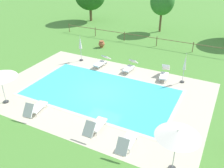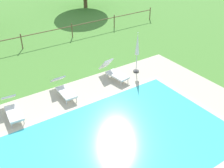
{
  "view_description": "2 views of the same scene",
  "coord_description": "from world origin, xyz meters",
  "px_view_note": "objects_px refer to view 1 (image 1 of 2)",
  "views": [
    {
      "loc": [
        7.62,
        -13.16,
        9.09
      ],
      "look_at": [
        0.66,
        0.5,
        0.6
      ],
      "focal_mm": 39.51,
      "sensor_mm": 36.0,
      "label": 1
    },
    {
      "loc": [
        -3.97,
        -6.45,
        7.48
      ],
      "look_at": [
        1.85,
        2.18,
        1.2
      ],
      "focal_mm": 44.0,
      "sensor_mm": 36.0,
      "label": 2
    }
  ],
  "objects_px": {
    "sun_lounger_north_far": "(164,73)",
    "sun_lounger_south_mid": "(127,142)",
    "patio_umbrella_closed_row_mid_west": "(80,44)",
    "tree_far_west": "(162,2)",
    "sun_lounger_south_near_corner": "(130,66)",
    "sun_lounger_north_mid": "(95,126)",
    "terracotta_urn_near_fence": "(102,44)",
    "sun_lounger_north_near_steps": "(102,62)",
    "sun_lounger_north_end": "(35,108)",
    "patio_umbrella_open_by_bench": "(178,134)",
    "patio_umbrella_closed_row_west": "(185,64)"
  },
  "relations": [
    {
      "from": "sun_lounger_north_far",
      "to": "patio_umbrella_closed_row_mid_west",
      "type": "xyz_separation_m",
      "value": [
        -7.79,
        -0.1,
        1.19
      ]
    },
    {
      "from": "patio_umbrella_closed_row_mid_west",
      "to": "tree_far_west",
      "type": "distance_m",
      "value": 12.72
    },
    {
      "from": "sun_lounger_north_mid",
      "to": "sun_lounger_south_mid",
      "type": "xyz_separation_m",
      "value": [
        2.13,
        -0.42,
        0.0
      ]
    },
    {
      "from": "sun_lounger_north_far",
      "to": "tree_far_west",
      "type": "height_order",
      "value": "tree_far_west"
    },
    {
      "from": "sun_lounger_south_mid",
      "to": "patio_umbrella_closed_row_mid_west",
      "type": "bearing_deg",
      "value": 134.6
    },
    {
      "from": "sun_lounger_south_near_corner",
      "to": "terracotta_urn_near_fence",
      "type": "relative_size",
      "value": 2.94
    },
    {
      "from": "sun_lounger_north_mid",
      "to": "sun_lounger_south_near_corner",
      "type": "xyz_separation_m",
      "value": [
        -1.41,
        8.16,
        -0.02
      ]
    },
    {
      "from": "terracotta_urn_near_fence",
      "to": "sun_lounger_south_near_corner",
      "type": "bearing_deg",
      "value": -37.86
    },
    {
      "from": "patio_umbrella_closed_row_west",
      "to": "tree_far_west",
      "type": "height_order",
      "value": "tree_far_west"
    },
    {
      "from": "sun_lounger_north_end",
      "to": "tree_far_west",
      "type": "distance_m",
      "value": 20.56
    },
    {
      "from": "sun_lounger_south_near_corner",
      "to": "patio_umbrella_closed_row_west",
      "type": "bearing_deg",
      "value": -1.36
    },
    {
      "from": "sun_lounger_north_mid",
      "to": "sun_lounger_north_end",
      "type": "distance_m",
      "value": 4.19
    },
    {
      "from": "sun_lounger_north_end",
      "to": "sun_lounger_south_mid",
      "type": "height_order",
      "value": "same"
    },
    {
      "from": "sun_lounger_south_mid",
      "to": "patio_umbrella_open_by_bench",
      "type": "bearing_deg",
      "value": -7.12
    },
    {
      "from": "sun_lounger_north_near_steps",
      "to": "sun_lounger_north_end",
      "type": "distance_m",
      "value": 8.11
    },
    {
      "from": "patio_umbrella_closed_row_mid_west",
      "to": "tree_far_west",
      "type": "bearing_deg",
      "value": 72.98
    },
    {
      "from": "sun_lounger_south_near_corner",
      "to": "patio_umbrella_closed_row_mid_west",
      "type": "relative_size",
      "value": 0.87
    },
    {
      "from": "sun_lounger_south_mid",
      "to": "tree_far_west",
      "type": "height_order",
      "value": "tree_far_west"
    },
    {
      "from": "sun_lounger_south_mid",
      "to": "terracotta_urn_near_fence",
      "type": "height_order",
      "value": "sun_lounger_south_mid"
    },
    {
      "from": "sun_lounger_north_far",
      "to": "patio_umbrella_closed_row_mid_west",
      "type": "height_order",
      "value": "patio_umbrella_closed_row_mid_west"
    },
    {
      "from": "terracotta_urn_near_fence",
      "to": "sun_lounger_north_far",
      "type": "bearing_deg",
      "value": -25.78
    },
    {
      "from": "sun_lounger_north_far",
      "to": "patio_umbrella_closed_row_west",
      "type": "xyz_separation_m",
      "value": [
        1.47,
        -0.09,
        1.11
      ]
    },
    {
      "from": "sun_lounger_south_near_corner",
      "to": "sun_lounger_south_mid",
      "type": "xyz_separation_m",
      "value": [
        3.53,
        -8.58,
        0.03
      ]
    },
    {
      "from": "sun_lounger_north_near_steps",
      "to": "sun_lounger_north_far",
      "type": "bearing_deg",
      "value": 2.39
    },
    {
      "from": "patio_umbrella_closed_row_west",
      "to": "tree_far_west",
      "type": "distance_m",
      "value": 13.39
    },
    {
      "from": "sun_lounger_south_near_corner",
      "to": "patio_umbrella_closed_row_west",
      "type": "height_order",
      "value": "patio_umbrella_closed_row_west"
    },
    {
      "from": "sun_lounger_south_near_corner",
      "to": "patio_umbrella_closed_row_mid_west",
      "type": "distance_m",
      "value": 4.96
    },
    {
      "from": "patio_umbrella_closed_row_west",
      "to": "terracotta_urn_near_fence",
      "type": "distance_m",
      "value": 10.11
    },
    {
      "from": "terracotta_urn_near_fence",
      "to": "sun_lounger_north_near_steps",
      "type": "bearing_deg",
      "value": -60.57
    },
    {
      "from": "sun_lounger_north_mid",
      "to": "patio_umbrella_closed_row_mid_west",
      "type": "relative_size",
      "value": 0.8
    },
    {
      "from": "sun_lounger_south_mid",
      "to": "terracotta_urn_near_fence",
      "type": "bearing_deg",
      "value": 124.15
    },
    {
      "from": "sun_lounger_south_near_corner",
      "to": "terracotta_urn_near_fence",
      "type": "height_order",
      "value": "sun_lounger_south_near_corner"
    },
    {
      "from": "patio_umbrella_closed_row_mid_west",
      "to": "terracotta_urn_near_fence",
      "type": "distance_m",
      "value": 4.06
    },
    {
      "from": "sun_lounger_north_near_steps",
      "to": "sun_lounger_north_end",
      "type": "xyz_separation_m",
      "value": [
        -0.2,
        -8.11,
        0.03
      ]
    },
    {
      "from": "sun_lounger_south_mid",
      "to": "sun_lounger_south_near_corner",
      "type": "bearing_deg",
      "value": 112.38
    },
    {
      "from": "sun_lounger_north_near_steps",
      "to": "tree_far_west",
      "type": "bearing_deg",
      "value": 83.23
    },
    {
      "from": "patio_umbrella_open_by_bench",
      "to": "sun_lounger_south_mid",
      "type": "bearing_deg",
      "value": 172.88
    },
    {
      "from": "sun_lounger_south_near_corner",
      "to": "sun_lounger_north_mid",
      "type": "bearing_deg",
      "value": -80.21
    },
    {
      "from": "terracotta_urn_near_fence",
      "to": "sun_lounger_north_end",
      "type": "bearing_deg",
      "value": -80.37
    },
    {
      "from": "sun_lounger_south_mid",
      "to": "patio_umbrella_closed_row_mid_west",
      "type": "relative_size",
      "value": 0.8
    },
    {
      "from": "sun_lounger_north_near_steps",
      "to": "patio_umbrella_open_by_bench",
      "type": "bearing_deg",
      "value": -45.25
    },
    {
      "from": "sun_lounger_south_near_corner",
      "to": "patio_umbrella_closed_row_mid_west",
      "type": "height_order",
      "value": "patio_umbrella_closed_row_mid_west"
    },
    {
      "from": "sun_lounger_north_far",
      "to": "sun_lounger_south_mid",
      "type": "xyz_separation_m",
      "value": [
        0.56,
        -8.57,
        0.0
      ]
    },
    {
      "from": "sun_lounger_north_end",
      "to": "terracotta_urn_near_fence",
      "type": "bearing_deg",
      "value": 99.63
    },
    {
      "from": "sun_lounger_north_far",
      "to": "sun_lounger_south_near_corner",
      "type": "height_order",
      "value": "sun_lounger_north_far"
    },
    {
      "from": "sun_lounger_north_far",
      "to": "terracotta_urn_near_fence",
      "type": "xyz_separation_m",
      "value": [
        -7.81,
        3.77,
        -0.02
      ]
    },
    {
      "from": "sun_lounger_north_near_steps",
      "to": "patio_umbrella_closed_row_mid_west",
      "type": "xyz_separation_m",
      "value": [
        -2.24,
        0.13,
        1.21
      ]
    },
    {
      "from": "sun_lounger_north_end",
      "to": "patio_umbrella_open_by_bench",
      "type": "height_order",
      "value": "patio_umbrella_open_by_bench"
    },
    {
      "from": "patio_umbrella_closed_row_mid_west",
      "to": "sun_lounger_north_end",
      "type": "bearing_deg",
      "value": -76.14
    },
    {
      "from": "patio_umbrella_open_by_bench",
      "to": "tree_far_west",
      "type": "bearing_deg",
      "value": 108.93
    }
  ]
}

